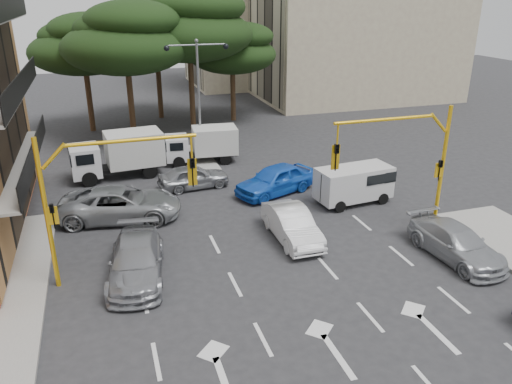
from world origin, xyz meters
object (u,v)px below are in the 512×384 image
(car_silver_cross_a, at_px, (121,204))
(van_white, at_px, (354,185))
(car_silver_wagon, at_px, (136,261))
(box_truck_a, at_px, (118,155))
(signal_mast_left, at_px, (95,188))
(street_lamp_center, at_px, (198,79))
(box_truck_b, at_px, (202,145))
(signal_mast_right, at_px, (411,155))
(car_silver_parked, at_px, (456,243))
(car_white_hatch, at_px, (292,225))
(car_blue_compact, at_px, (275,180))
(car_silver_cross_b, at_px, (194,177))

(car_silver_cross_a, xyz_separation_m, van_white, (12.12, -1.57, 0.19))
(car_silver_wagon, bearing_deg, box_truck_a, 98.19)
(signal_mast_left, xyz_separation_m, street_lamp_center, (6.80, 14.01, 1.54))
(signal_mast_left, relative_size, box_truck_a, 1.08)
(car_silver_wagon, relative_size, box_truck_b, 1.07)
(signal_mast_right, distance_m, car_silver_parked, 4.31)
(car_white_hatch, relative_size, car_blue_compact, 0.92)
(car_white_hatch, bearing_deg, van_white, 32.40)
(signal_mast_right, height_order, box_truck_b, signal_mast_right)
(signal_mast_right, height_order, car_silver_cross_a, signal_mast_right)
(signal_mast_left, xyz_separation_m, car_silver_cross_b, (5.27, 8.73, -3.19))
(car_silver_cross_b, xyz_separation_m, box_truck_a, (-4.01, 3.28, 0.68))
(box_truck_b, bearing_deg, car_blue_compact, -152.17)
(signal_mast_left, distance_m, van_white, 13.99)
(car_blue_compact, xyz_separation_m, car_silver_cross_a, (-8.51, -0.92, 0.00))
(car_blue_compact, height_order, box_truck_a, box_truck_a)
(street_lamp_center, height_order, car_silver_cross_a, street_lamp_center)
(street_lamp_center, xyz_separation_m, box_truck_a, (-5.55, -2.00, -4.06))
(car_silver_cross_a, bearing_deg, box_truck_b, -26.06)
(car_blue_compact, relative_size, car_silver_cross_b, 1.19)
(car_silver_cross_b, bearing_deg, box_truck_a, 45.52)
(signal_mast_right, bearing_deg, car_silver_wagon, -178.74)
(signal_mast_right, relative_size, car_blue_compact, 1.24)
(street_lamp_center, xyz_separation_m, car_silver_parked, (7.60, -16.81, -4.72))
(street_lamp_center, bearing_deg, car_silver_cross_a, -124.65)
(signal_mast_left, bearing_deg, box_truck_a, 84.01)
(signal_mast_left, bearing_deg, signal_mast_right, 0.00)
(car_white_hatch, xyz_separation_m, box_truck_a, (-7.08, 11.07, 0.63))
(car_blue_compact, bearing_deg, box_truck_a, -145.55)
(car_silver_cross_a, height_order, box_truck_b, box_truck_b)
(car_silver_cross_b, height_order, van_white, van_white)
(car_blue_compact, xyz_separation_m, van_white, (3.60, -2.49, 0.19))
(car_white_hatch, relative_size, car_silver_cross_a, 0.75)
(car_blue_compact, distance_m, car_silver_wagon, 10.69)
(signal_mast_right, distance_m, car_silver_wagon, 12.79)
(car_white_hatch, xyz_separation_m, van_white, (4.76, 3.07, 0.28))
(signal_mast_left, distance_m, car_white_hatch, 8.96)
(car_silver_wagon, distance_m, car_silver_cross_a, 5.86)
(car_blue_compact, xyz_separation_m, car_silver_parked, (4.91, -9.30, -0.12))
(signal_mast_left, height_order, car_white_hatch, signal_mast_left)
(car_blue_compact, bearing_deg, van_white, 33.66)
(signal_mast_right, relative_size, box_truck_a, 1.08)
(car_silver_parked, bearing_deg, van_white, 96.89)
(car_silver_cross_b, bearing_deg, van_white, -126.27)
(signal_mast_right, bearing_deg, box_truck_a, 135.80)
(street_lamp_center, bearing_deg, car_blue_compact, -70.31)
(van_white, relative_size, box_truck_b, 0.85)
(car_silver_cross_b, relative_size, car_silver_parked, 0.84)
(car_silver_wagon, bearing_deg, car_silver_parked, -2.44)
(signal_mast_right, distance_m, car_white_hatch, 6.21)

